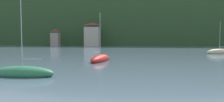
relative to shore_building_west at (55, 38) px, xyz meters
The scene contains 6 objects.
wooded_hillside 45.15m from the shore_building_west, 46.02° to the left, with size 352.00×44.64×53.67m.
shore_building_west is the anchor object (origin of this frame).
shore_building_westcentral 15.72m from the shore_building_west, ahead, with size 6.40×4.13×9.86m.
sailboat_far_0 61.31m from the shore_building_west, 63.07° to the right, with size 3.37×7.34×8.53m.
sailboat_mid_1 72.75m from the shore_building_west, 72.50° to the right, with size 6.73×2.08×9.98m.
sailboat_far_7 64.54m from the shore_building_west, 34.03° to the right, with size 6.69×3.56×8.01m.
Camera 1 is at (2.24, 33.93, 4.20)m, focal length 35.90 mm.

